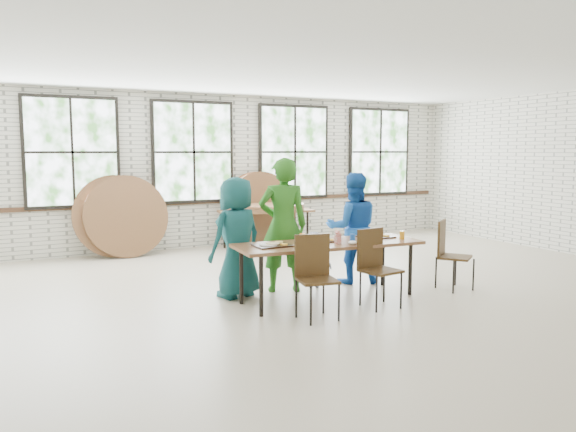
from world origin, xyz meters
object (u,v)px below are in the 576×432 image
object	(u,v)px
dining_table	(329,246)
storage_table	(266,213)
chair_near_right	(375,261)
chair_near_left	(315,269)

from	to	relation	value
dining_table	storage_table	xyz separation A→B (m)	(0.94, 3.94, -0.00)
dining_table	chair_near_right	world-z (taller)	chair_near_right
dining_table	chair_near_left	size ratio (longest dim) A/B	2.58
dining_table	chair_near_left	xyz separation A→B (m)	(-0.54, -0.60, -0.13)
chair_near_right	chair_near_left	bearing A→B (deg)	176.15
chair_near_left	storage_table	size ratio (longest dim) A/B	0.52
chair_near_right	storage_table	xyz separation A→B (m)	(0.58, 4.45, 0.13)
chair_near_left	chair_near_right	distance (m)	0.91
chair_near_left	dining_table	bearing A→B (deg)	58.38
dining_table	storage_table	world-z (taller)	same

